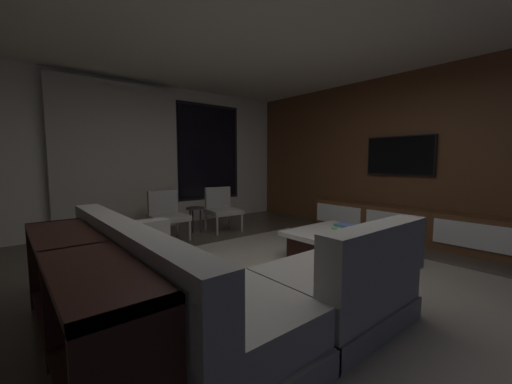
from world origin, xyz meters
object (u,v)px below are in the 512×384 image
at_px(coffee_table, 343,246).
at_px(sectional_couch, 216,285).
at_px(accent_chair_near_window, 221,207).
at_px(accent_chair_by_curtain, 167,212).
at_px(media_console, 403,224).
at_px(side_stool, 195,212).
at_px(book_stack_on_coffee_table, 345,228).
at_px(mounted_tv, 399,156).
at_px(console_table_behind_couch, 79,296).

bearing_deg(coffee_table, sectional_couch, -173.12).
relative_size(accent_chair_near_window, accent_chair_by_curtain, 1.00).
xyz_separation_m(accent_chair_near_window, media_console, (1.87, -2.43, -0.18)).
relative_size(coffee_table, side_stool, 2.52).
bearing_deg(accent_chair_near_window, media_console, -52.42).
height_order(side_stool, media_console, media_console).
distance_m(book_stack_on_coffee_table, media_console, 1.62).
relative_size(accent_chair_near_window, mounted_tv, 0.70).
relative_size(accent_chair_near_window, side_stool, 1.70).
relative_size(coffee_table, accent_chair_near_window, 1.49).
bearing_deg(side_stool, accent_chair_near_window, -8.50).
xyz_separation_m(book_stack_on_coffee_table, mounted_tv, (1.79, 0.20, 0.94)).
bearing_deg(side_stool, accent_chair_by_curtain, -177.16).
distance_m(accent_chair_near_window, console_table_behind_couch, 3.73).
height_order(coffee_table, console_table_behind_couch, console_table_behind_couch).
bearing_deg(coffee_table, accent_chair_by_curtain, 116.99).
distance_m(coffee_table, console_table_behind_couch, 2.97).
distance_m(mounted_tv, console_table_behind_couch, 4.88).
height_order(sectional_couch, book_stack_on_coffee_table, sectional_couch).
relative_size(sectional_couch, accent_chair_by_curtain, 3.21).
relative_size(media_console, mounted_tv, 2.78).
xyz_separation_m(side_stool, media_console, (2.37, -2.51, -0.12)).
bearing_deg(mounted_tv, coffee_table, -174.07).
relative_size(accent_chair_by_curtain, media_console, 0.25).
xyz_separation_m(book_stack_on_coffee_table, media_console, (1.61, -0.00, -0.16)).
distance_m(coffee_table, media_console, 1.64).
bearing_deg(accent_chair_near_window, console_table_behind_couch, -136.95).
xyz_separation_m(accent_chair_near_window, accent_chair_by_curtain, (-1.02, 0.05, 0.00)).
xyz_separation_m(coffee_table, console_table_behind_couch, (-2.96, -0.12, 0.23)).
height_order(accent_chair_near_window, console_table_behind_couch, accent_chair_near_window).
distance_m(book_stack_on_coffee_table, side_stool, 2.62).
bearing_deg(console_table_behind_couch, media_console, 1.37).
height_order(book_stack_on_coffee_table, side_stool, book_stack_on_coffee_table).
distance_m(sectional_couch, side_stool, 3.05).
xyz_separation_m(sectional_couch, accent_chair_near_window, (1.81, 2.67, 0.14)).
height_order(book_stack_on_coffee_table, mounted_tv, mounted_tv).
bearing_deg(sectional_couch, console_table_behind_couch, 171.99).
distance_m(accent_chair_by_curtain, console_table_behind_couch, 3.10).
bearing_deg(sectional_couch, mounted_tv, 6.44).
xyz_separation_m(book_stack_on_coffee_table, side_stool, (-0.76, 2.51, -0.04)).
bearing_deg(sectional_couch, book_stack_on_coffee_table, 6.56).
distance_m(sectional_couch, media_console, 3.69).
relative_size(accent_chair_by_curtain, side_stool, 1.70).
relative_size(sectional_couch, mounted_tv, 2.24).
relative_size(book_stack_on_coffee_table, side_stool, 0.62).
relative_size(accent_chair_by_curtain, console_table_behind_couch, 0.37).
xyz_separation_m(coffee_table, media_console, (1.64, -0.01, 0.06)).
distance_m(coffee_table, book_stack_on_coffee_table, 0.23).
distance_m(coffee_table, accent_chair_near_window, 2.45).
bearing_deg(accent_chair_by_curtain, book_stack_on_coffee_table, -62.55).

